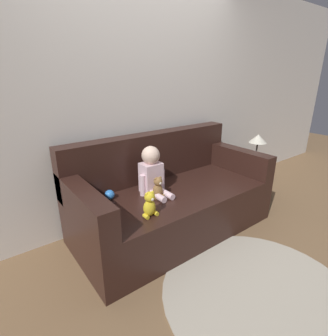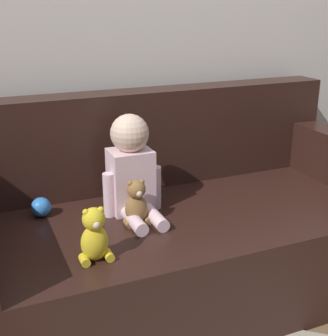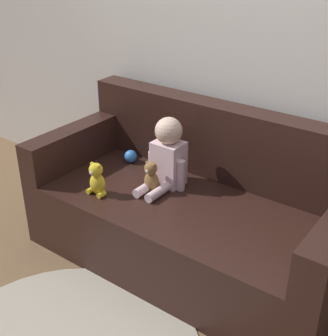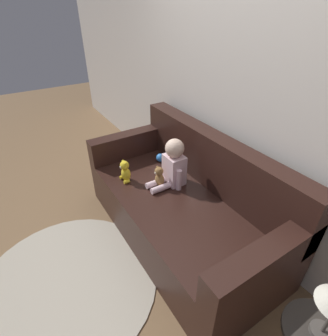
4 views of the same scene
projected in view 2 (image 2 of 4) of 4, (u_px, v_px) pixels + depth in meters
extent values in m
plane|color=brown|center=(180.00, 294.00, 2.37)|extent=(12.00, 12.00, 0.00)
cube|color=silver|center=(137.00, 22.00, 2.42)|extent=(8.00, 0.05, 2.60)
cube|color=black|center=(181.00, 253.00, 2.29)|extent=(2.02, 0.95, 0.47)
cube|color=black|center=(151.00, 138.00, 2.46)|extent=(2.02, 0.18, 0.51)
cube|color=silver|center=(131.00, 181.00, 2.16)|extent=(0.19, 0.16, 0.30)
sphere|color=beige|center=(130.00, 133.00, 2.09)|extent=(0.17, 0.17, 0.17)
cylinder|color=silver|center=(135.00, 221.00, 2.03)|extent=(0.06, 0.20, 0.06)
cylinder|color=silver|center=(155.00, 217.00, 2.07)|extent=(0.06, 0.20, 0.06)
cylinder|color=silver|center=(109.00, 195.00, 2.12)|extent=(0.05, 0.05, 0.21)
cylinder|color=silver|center=(156.00, 188.00, 2.20)|extent=(0.05, 0.05, 0.21)
ellipsoid|color=olive|center=(136.00, 209.00, 2.05)|extent=(0.10, 0.08, 0.14)
sphere|color=olive|center=(136.00, 189.00, 2.02)|extent=(0.08, 0.08, 0.08)
sphere|color=olive|center=(130.00, 184.00, 2.00)|extent=(0.02, 0.02, 0.02)
sphere|color=olive|center=(142.00, 182.00, 2.02)|extent=(0.02, 0.02, 0.02)
sphere|color=beige|center=(139.00, 193.00, 1.99)|extent=(0.03, 0.03, 0.03)
cylinder|color=olive|center=(128.00, 223.00, 2.04)|extent=(0.03, 0.05, 0.03)
cylinder|color=olive|center=(147.00, 220.00, 2.07)|extent=(0.03, 0.05, 0.03)
ellipsoid|color=yellow|center=(95.00, 243.00, 1.76)|extent=(0.11, 0.09, 0.14)
sphere|color=yellow|center=(94.00, 219.00, 1.72)|extent=(0.09, 0.09, 0.09)
sphere|color=yellow|center=(86.00, 212.00, 1.70)|extent=(0.02, 0.02, 0.02)
sphere|color=yellow|center=(101.00, 210.00, 1.72)|extent=(0.02, 0.02, 0.02)
sphere|color=beige|center=(96.00, 225.00, 1.69)|extent=(0.03, 0.03, 0.03)
cylinder|color=yellow|center=(85.00, 260.00, 1.75)|extent=(0.03, 0.06, 0.03)
cylinder|color=yellow|center=(109.00, 255.00, 1.78)|extent=(0.03, 0.06, 0.03)
sphere|color=#337FDB|center=(41.00, 207.00, 2.13)|extent=(0.09, 0.09, 0.09)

